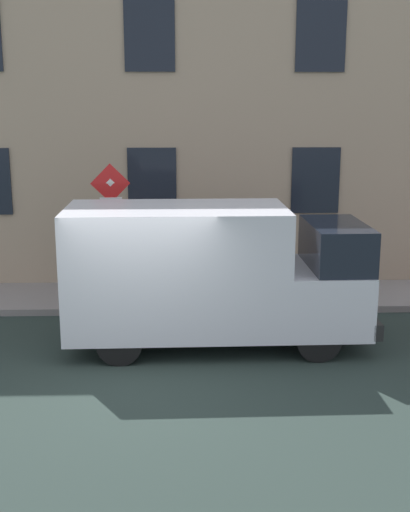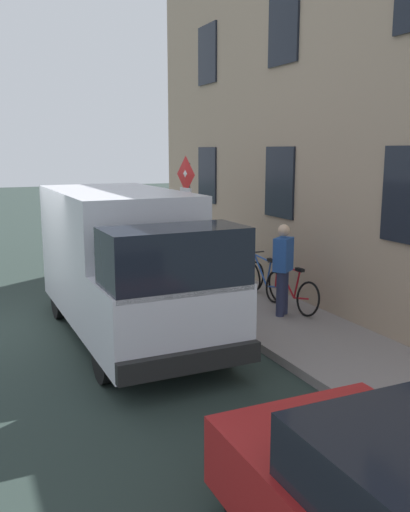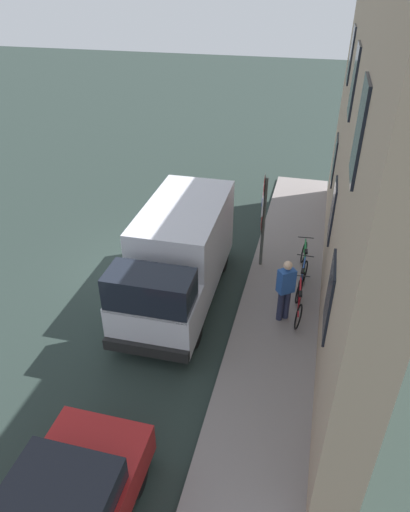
{
  "view_description": "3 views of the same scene",
  "coord_description": "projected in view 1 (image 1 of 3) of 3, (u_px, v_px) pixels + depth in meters",
  "views": [
    {
      "loc": [
        -9.96,
        -0.73,
        4.25
      ],
      "look_at": [
        2.83,
        -1.13,
        1.28
      ],
      "focal_mm": 46.5,
      "sensor_mm": 36.0,
      "label": 1
    },
    {
      "loc": [
        -1.24,
        -10.18,
        3.21
      ],
      "look_at": [
        2.86,
        -1.07,
        1.28
      ],
      "focal_mm": 38.79,
      "sensor_mm": 36.0,
      "label": 2
    },
    {
      "loc": [
        4.51,
        -10.91,
        7.73
      ],
      "look_at": [
        2.07,
        -1.29,
        1.48
      ],
      "focal_mm": 32.1,
      "sensor_mm": 36.0,
      "label": 3
    }
  ],
  "objects": [
    {
      "name": "delivery_van",
      "position": [
        211.0,
        272.0,
        11.66
      ],
      "size": [
        2.08,
        5.36,
        2.5
      ],
      "rotation": [
        0.0,
        0.0,
        4.73
      ],
      "color": "silver",
      "rests_on": "ground_plane"
    },
    {
      "name": "ground_plane",
      "position": [
        140.0,
        374.0,
        10.63
      ],
      "size": [
        80.0,
        80.0,
        0.0
      ],
      "primitive_type": "plane",
      "color": "#24302C"
    },
    {
      "name": "building_facade",
      "position": [
        152.0,
        117.0,
        15.05
      ],
      "size": [
        0.75,
        13.56,
        7.86
      ],
      "color": "tan",
      "rests_on": "ground_plane"
    },
    {
      "name": "bicycle_blue",
      "position": [
        168.0,
        272.0,
        14.97
      ],
      "size": [
        0.46,
        1.71,
        0.89
      ],
      "rotation": [
        0.0,
        0.0,
        1.54
      ],
      "color": "black",
      "rests_on": "sidewalk_slab"
    },
    {
      "name": "bicycle_green",
      "position": [
        123.0,
        273.0,
        14.93
      ],
      "size": [
        0.46,
        1.72,
        0.89
      ],
      "rotation": [
        0.0,
        0.0,
        1.65
      ],
      "color": "black",
      "rests_on": "sidewalk_slab"
    },
    {
      "name": "sign_post_stacked",
      "position": [
        112.0,
        221.0,
        13.32
      ],
      "size": [
        0.17,
        0.56,
        2.82
      ],
      "color": "#474C47",
      "rests_on": "sidewalk_slab"
    },
    {
      "name": "pedestrian",
      "position": [
        226.0,
        251.0,
        14.52
      ],
      "size": [
        0.48,
        0.45,
        1.72
      ],
      "rotation": [
        0.0,
        0.0,
        2.21
      ],
      "color": "#262B47",
      "rests_on": "sidewalk_slab"
    },
    {
      "name": "sidewalk_slab",
      "position": [
        152.0,
        297.0,
        14.58
      ],
      "size": [
        2.08,
        15.56,
        0.14
      ],
      "primitive_type": "cube",
      "color": "gray",
      "rests_on": "ground_plane"
    },
    {
      "name": "bicycle_red",
      "position": [
        213.0,
        272.0,
        15.0
      ],
      "size": [
        0.46,
        1.72,
        0.89
      ],
      "rotation": [
        0.0,
        0.0,
        1.63
      ],
      "color": "black",
      "rests_on": "sidewalk_slab"
    }
  ]
}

